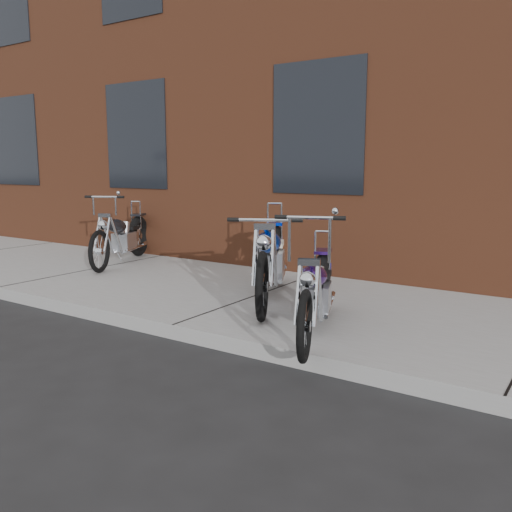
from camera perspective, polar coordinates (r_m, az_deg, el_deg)
The scene contains 6 objects.
ground at distance 5.44m, azimuth -8.76°, elevation -8.69°, with size 120.00×120.00×0.00m, color #242325.
sidewalk at distance 6.55m, azimuth 0.11°, elevation -4.76°, with size 22.00×3.00×0.15m, color gray.
building_brick at distance 12.52m, azimuth 17.85°, elevation 19.66°, with size 22.00×10.00×8.00m, color brown.
chopper_purple at distance 5.00m, azimuth 6.30°, elevation -4.07°, with size 0.84×1.93×1.14m.
chopper_blue at distance 6.25m, azimuth 1.48°, elevation -0.59°, with size 1.24×2.24×1.07m.
chopper_third at distance 8.88m, azimuth -13.91°, elevation 1.78°, with size 0.98×2.03×1.11m.
Camera 1 is at (3.51, -3.80, 1.68)m, focal length 38.00 mm.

